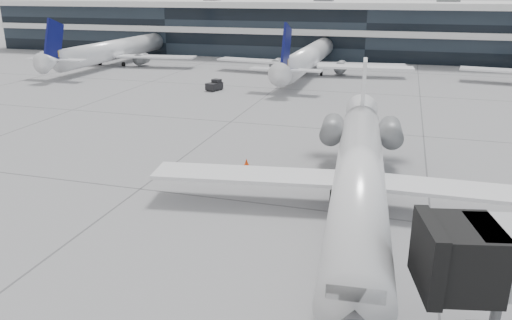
% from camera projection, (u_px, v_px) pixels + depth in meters
% --- Properties ---
extents(ground, '(220.00, 220.00, 0.00)m').
position_uv_depth(ground, '(274.00, 205.00, 33.37)').
color(ground, gray).
rests_on(ground, ground).
extents(terminal, '(170.00, 22.00, 10.00)m').
position_uv_depth(terminal, '(370.00, 32.00, 106.14)').
color(terminal, black).
rests_on(terminal, ground).
extents(bg_jet_left, '(32.00, 40.00, 9.60)m').
position_uv_depth(bg_jet_left, '(118.00, 64.00, 95.25)').
color(bg_jet_left, white).
rests_on(bg_jet_left, ground).
extents(bg_jet_center, '(32.00, 40.00, 9.60)m').
position_uv_depth(bg_jet_center, '(309.00, 73.00, 85.40)').
color(bg_jet_center, white).
rests_on(bg_jet_center, ground).
extents(regional_jet, '(27.55, 34.42, 7.94)m').
position_uv_depth(regional_jet, '(360.00, 171.00, 31.77)').
color(regional_jet, white).
rests_on(regional_jet, ground).
extents(traffic_cone, '(0.48, 0.48, 0.54)m').
position_uv_depth(traffic_cone, '(246.00, 162.00, 40.91)').
color(traffic_cone, '#EC3E0C').
rests_on(traffic_cone, ground).
extents(far_tug, '(2.11, 2.70, 1.51)m').
position_uv_depth(far_tug, '(215.00, 85.00, 70.87)').
color(far_tug, black).
rests_on(far_tug, ground).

